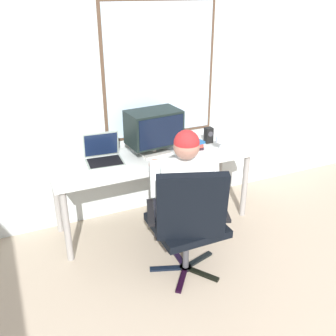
{
  "coord_description": "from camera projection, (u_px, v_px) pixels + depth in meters",
  "views": [
    {
      "loc": [
        -1.38,
        -0.71,
        2.09
      ],
      "look_at": [
        -0.2,
        1.9,
        0.76
      ],
      "focal_mm": 41.06,
      "sensor_mm": 36.0,
      "label": 1
    }
  ],
  "objects": [
    {
      "name": "person_seated",
      "position": [
        183.0,
        193.0,
        3.05
      ],
      "size": [
        0.68,
        0.88,
        1.2
      ],
      "color": "#32364D",
      "rests_on": "ground"
    },
    {
      "name": "desk_speaker",
      "position": [
        209.0,
        135.0,
        3.77
      ],
      "size": [
        0.07,
        0.07,
        0.15
      ],
      "color": "black",
      "rests_on": "desk"
    },
    {
      "name": "wall_rear",
      "position": [
        155.0,
        85.0,
        3.62
      ],
      "size": [
        5.52,
        0.08,
        2.54
      ],
      "color": "silver",
      "rests_on": "ground"
    },
    {
      "name": "wine_glass",
      "position": [
        220.0,
        140.0,
        3.57
      ],
      "size": [
        0.08,
        0.08,
        0.14
      ],
      "color": "silver",
      "rests_on": "desk"
    },
    {
      "name": "office_chair",
      "position": [
        189.0,
        219.0,
        2.84
      ],
      "size": [
        0.69,
        0.66,
        0.99
      ],
      "color": "black",
      "rests_on": "ground"
    },
    {
      "name": "desk",
      "position": [
        154.0,
        163.0,
        3.53
      ],
      "size": [
        1.88,
        0.61,
        0.72
      ],
      "color": "gray",
      "rests_on": "ground"
    },
    {
      "name": "laptop",
      "position": [
        103.0,
        154.0,
        3.37
      ],
      "size": [
        0.34,
        0.31,
        0.24
      ],
      "color": "gray",
      "rests_on": "desk"
    },
    {
      "name": "crt_monitor",
      "position": [
        154.0,
        128.0,
        3.45
      ],
      "size": [
        0.49,
        0.34,
        0.41
      ],
      "color": "beige",
      "rests_on": "desk"
    },
    {
      "name": "book_stack",
      "position": [
        194.0,
        145.0,
        3.63
      ],
      "size": [
        0.18,
        0.14,
        0.08
      ],
      "color": "black",
      "rests_on": "desk"
    }
  ]
}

